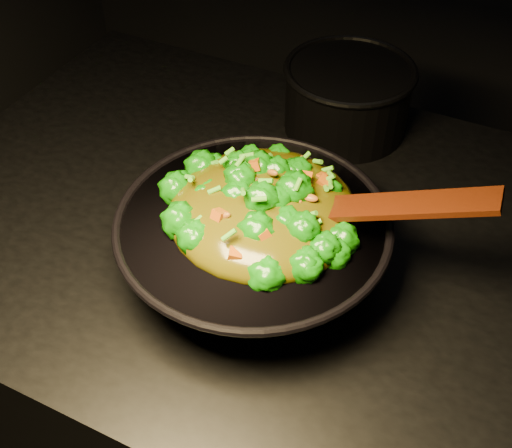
% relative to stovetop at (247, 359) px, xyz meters
% --- Properties ---
extents(stovetop, '(1.20, 0.90, 0.90)m').
position_rel_stovetop_xyz_m(stovetop, '(0.00, 0.00, 0.00)').
color(stovetop, black).
rests_on(stovetop, ground).
extents(wok, '(0.50, 0.50, 0.11)m').
position_rel_stovetop_xyz_m(wok, '(0.07, -0.11, 0.51)').
color(wok, black).
rests_on(wok, stovetop).
extents(stir_fry, '(0.36, 0.36, 0.10)m').
position_rel_stovetop_xyz_m(stir_fry, '(0.08, -0.09, 0.61)').
color(stir_fry, '#157808').
rests_on(stir_fry, wok).
extents(spatula, '(0.32, 0.08, 0.14)m').
position_rel_stovetop_xyz_m(spatula, '(0.24, -0.07, 0.62)').
color(spatula, '#3A1205').
rests_on(spatula, wok).
extents(back_pot, '(0.28, 0.28, 0.14)m').
position_rel_stovetop_xyz_m(back_pot, '(0.07, 0.32, 0.52)').
color(back_pot, black).
rests_on(back_pot, stovetop).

